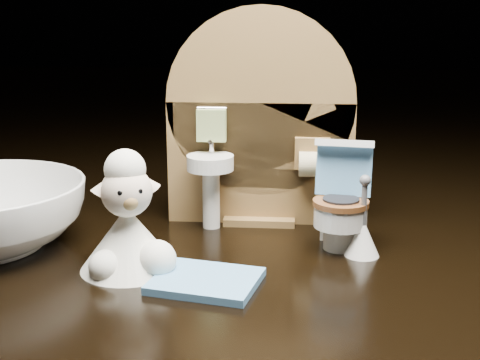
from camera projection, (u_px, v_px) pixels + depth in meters
The scene contains 5 objects.
backdrop_panel at pixel (259, 130), 0.46m from camera, with size 0.13×0.05×0.15m.
toy_toilet at pixel (342, 207), 0.43m from camera, with size 0.04×0.05×0.07m.
bath_mat at pixel (206, 281), 0.37m from camera, with size 0.06×0.05×0.00m, color #5891C1.
toilet_brush at pixel (362, 235), 0.41m from camera, with size 0.02×0.02×0.05m.
plush_lamb at pixel (129, 228), 0.39m from camera, with size 0.06×0.06×0.07m.
Camera 1 is at (0.02, -0.39, 0.15)m, focal length 50.00 mm.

